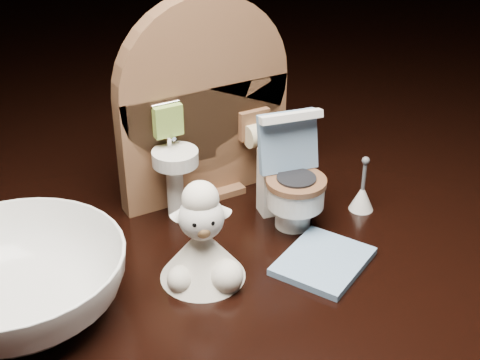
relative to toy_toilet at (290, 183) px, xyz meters
name	(u,v)px	position (x,y,z in m)	size (l,w,h in m)	color
backdrop_panel	(204,112)	(-0.03, 0.06, 0.04)	(0.13, 0.05, 0.15)	brown
toy_toilet	(290,183)	(0.00, 0.00, 0.00)	(0.05, 0.06, 0.08)	white
bath_mat	(323,261)	(-0.01, -0.06, -0.03)	(0.06, 0.05, 0.00)	#7196BD
toilet_brush	(362,196)	(0.05, -0.01, -0.02)	(0.02, 0.02, 0.04)	white
plush_lamb	(203,246)	(-0.08, -0.03, -0.01)	(0.05, 0.06, 0.07)	white
ceramic_bowl	(17,284)	(-0.19, -0.01, -0.01)	(0.13, 0.13, 0.04)	white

